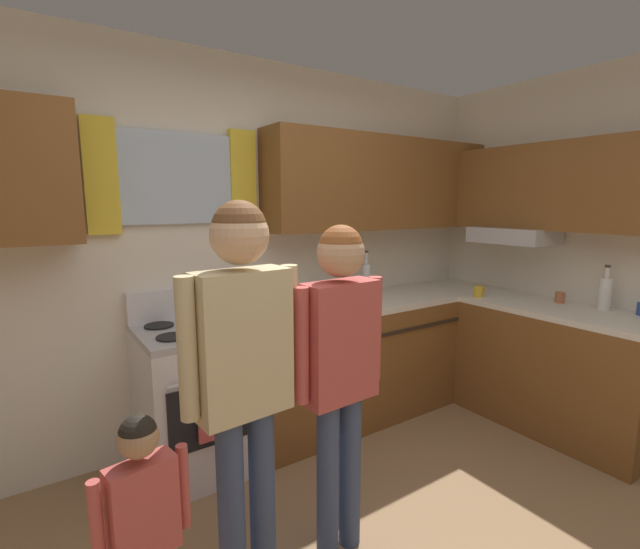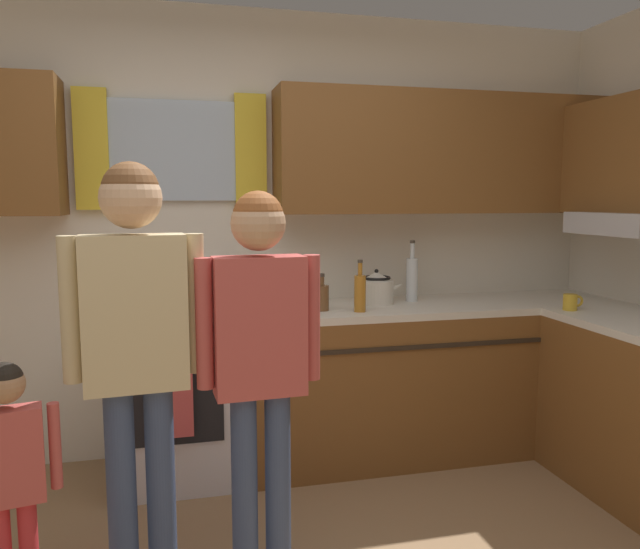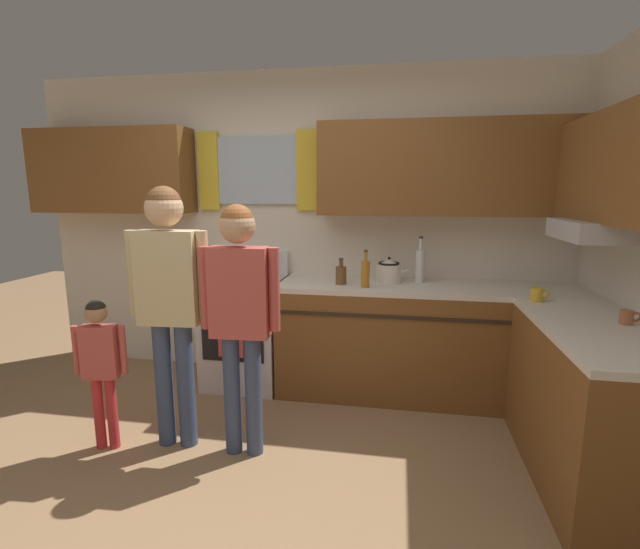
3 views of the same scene
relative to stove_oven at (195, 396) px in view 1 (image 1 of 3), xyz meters
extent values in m
cube|color=silver|center=(0.36, 0.36, 0.83)|extent=(4.60, 0.10, 2.60)
cube|color=silver|center=(0.05, 0.29, 1.32)|extent=(0.69, 0.03, 0.56)
cube|color=yellow|center=(-0.39, 0.28, 1.32)|extent=(0.18, 0.04, 0.66)
cube|color=yellow|center=(0.48, 0.28, 1.32)|extent=(0.18, 0.04, 0.66)
cube|color=brown|center=(1.64, 0.15, 1.32)|extent=(2.05, 0.32, 0.71)
cube|color=brown|center=(2.50, -0.65, 1.28)|extent=(0.32, 1.61, 0.63)
cube|color=#B7B7BC|center=(2.44, -0.49, 0.91)|extent=(0.40, 0.60, 0.12)
cube|color=brown|center=(1.50, 0.00, -0.04)|extent=(2.33, 0.62, 0.86)
cube|color=silver|center=(1.50, 0.00, 0.41)|extent=(2.33, 0.62, 0.04)
cube|color=brown|center=(2.35, -0.96, -0.04)|extent=(0.62, 1.29, 0.86)
cube|color=silver|center=(2.35, -0.96, 0.41)|extent=(0.62, 1.29, 0.04)
cube|color=#2D2319|center=(1.50, -0.32, 0.25)|extent=(2.21, 0.01, 0.02)
cube|color=silver|center=(0.00, 0.00, -0.04)|extent=(0.62, 0.62, 0.86)
cube|color=black|center=(0.00, -0.32, 0.01)|extent=(0.50, 0.01, 0.36)
cylinder|color=#ADADB2|center=(0.00, -0.34, 0.23)|extent=(0.50, 0.02, 0.02)
cube|color=#ADADB2|center=(0.00, 0.00, 0.41)|extent=(0.62, 0.62, 0.04)
cube|color=silver|center=(0.00, 0.27, 0.53)|extent=(0.62, 0.08, 0.20)
cylinder|color=black|center=(-0.16, -0.14, 0.44)|extent=(0.17, 0.17, 0.01)
cylinder|color=black|center=(0.16, -0.14, 0.44)|extent=(0.17, 0.17, 0.01)
cylinder|color=black|center=(-0.16, 0.13, 0.44)|extent=(0.17, 0.17, 0.01)
cylinder|color=black|center=(0.16, 0.13, 0.44)|extent=(0.17, 0.17, 0.01)
cube|color=#CC4C4C|center=(0.00, -0.35, 0.05)|extent=(0.20, 0.02, 0.34)
cylinder|color=brown|center=(0.82, -0.08, 0.50)|extent=(0.08, 0.08, 0.14)
cylinder|color=brown|center=(0.82, -0.08, 0.60)|extent=(0.03, 0.03, 0.05)
cylinder|color=#3F382D|center=(0.82, -0.08, 0.63)|extent=(0.04, 0.04, 0.02)
cylinder|color=silver|center=(1.42, 0.09, 0.56)|extent=(0.07, 0.07, 0.26)
cylinder|color=silver|center=(1.42, 0.09, 0.74)|extent=(0.03, 0.03, 0.09)
cylinder|color=#3F382D|center=(1.42, 0.09, 0.79)|extent=(0.03, 0.03, 0.02)
cylinder|color=#B27223|center=(1.01, -0.17, 0.53)|extent=(0.06, 0.06, 0.20)
cylinder|color=#B27223|center=(1.01, -0.17, 0.67)|extent=(0.02, 0.02, 0.07)
cylinder|color=#3F382D|center=(1.01, -0.17, 0.71)|extent=(0.03, 0.03, 0.02)
cylinder|color=white|center=(2.53, -1.16, 0.54)|extent=(0.08, 0.08, 0.22)
cylinder|color=white|center=(2.53, -1.16, 0.69)|extent=(0.03, 0.03, 0.08)
cylinder|color=#3F382D|center=(2.53, -1.16, 0.74)|extent=(0.03, 0.03, 0.02)
cylinder|color=#B76642|center=(2.49, -0.87, 0.47)|extent=(0.07, 0.07, 0.08)
torus|color=#B76642|center=(2.54, -0.87, 0.48)|extent=(0.06, 0.01, 0.06)
cylinder|color=gold|center=(2.16, -0.41, 0.48)|extent=(0.08, 0.08, 0.09)
torus|color=gold|center=(2.21, -0.41, 0.48)|extent=(0.06, 0.01, 0.06)
cylinder|color=silver|center=(1.18, 0.05, 0.50)|extent=(0.20, 0.20, 0.14)
cone|color=silver|center=(1.18, 0.05, 0.60)|extent=(0.18, 0.18, 0.05)
sphere|color=black|center=(1.18, 0.05, 0.63)|extent=(0.02, 0.02, 0.02)
cone|color=silver|center=(1.31, 0.05, 0.53)|extent=(0.09, 0.04, 0.07)
torus|color=black|center=(1.18, 0.05, 0.59)|extent=(0.17, 0.17, 0.02)
cylinder|color=#38476B|center=(-0.05, -1.01, -0.06)|extent=(0.11, 0.11, 0.81)
cylinder|color=#38476B|center=(-0.19, -1.02, -0.06)|extent=(0.11, 0.11, 0.81)
cube|color=#D1BC8C|center=(-0.12, -1.02, 0.63)|extent=(0.38, 0.19, 0.57)
cylinder|color=#D1BC8C|center=(0.10, -1.00, 0.65)|extent=(0.07, 0.07, 0.53)
cylinder|color=#D1BC8C|center=(-0.34, -1.03, 0.65)|extent=(0.07, 0.07, 0.53)
sphere|color=#DBAD84|center=(-0.12, -1.02, 1.05)|extent=(0.22, 0.22, 0.22)
sphere|color=brown|center=(-0.12, -1.02, 1.08)|extent=(0.21, 0.21, 0.21)
cylinder|color=#38476B|center=(0.40, -1.03, -0.09)|extent=(0.10, 0.10, 0.76)
cylinder|color=#38476B|center=(0.27, -1.04, -0.09)|extent=(0.10, 0.10, 0.76)
cube|color=#BF4C47|center=(0.34, -1.03, 0.56)|extent=(0.36, 0.17, 0.54)
cylinder|color=#BF4C47|center=(0.54, -1.02, 0.58)|extent=(0.07, 0.07, 0.50)
cylinder|color=#BF4C47|center=(0.13, -1.04, 0.58)|extent=(0.07, 0.07, 0.50)
sphere|color=tan|center=(0.34, -1.03, 0.96)|extent=(0.21, 0.21, 0.21)
sphere|color=brown|center=(0.34, -1.03, 0.98)|extent=(0.19, 0.19, 0.19)
cube|color=#BF4C47|center=(-0.54, -1.14, 0.17)|extent=(0.23, 0.13, 0.34)
cylinder|color=#BF4C47|center=(-0.40, -1.11, 0.19)|extent=(0.04, 0.04, 0.31)
cylinder|color=#BF4C47|center=(-0.68, -1.16, 0.19)|extent=(0.04, 0.04, 0.31)
sphere|color=#A87A56|center=(-0.54, -1.14, 0.43)|extent=(0.13, 0.13, 0.13)
sphere|color=black|center=(-0.54, -1.14, 0.44)|extent=(0.12, 0.12, 0.12)
camera|label=1|loc=(-0.79, -2.55, 1.17)|focal=24.89mm
camera|label=2|loc=(0.01, -3.33, 1.05)|focal=34.45mm
camera|label=3|loc=(1.25, -3.51, 1.16)|focal=25.34mm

